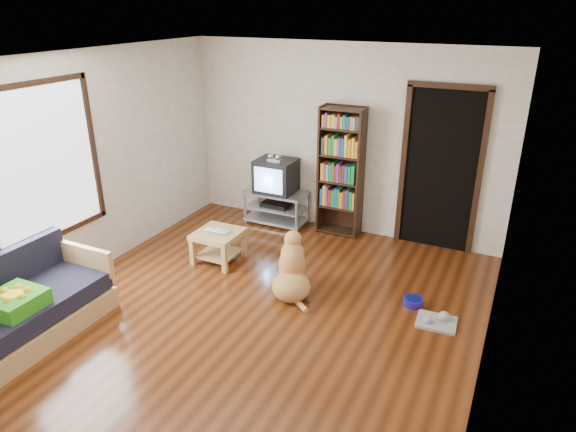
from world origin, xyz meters
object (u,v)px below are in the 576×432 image
at_px(bookshelf, 341,165).
at_px(sofa, 18,315).
at_px(tv_stand, 276,206).
at_px(laptop, 216,232).
at_px(coffee_table, 218,241).
at_px(green_cushion, 15,301).
at_px(dog, 292,272).
at_px(crt_tv, 277,175).
at_px(dog_bowl, 413,301).
at_px(grey_rag, 436,322).

relative_size(bookshelf, sofa, 1.00).
distance_m(tv_stand, sofa, 3.76).
bearing_deg(laptop, coffee_table, 90.31).
relative_size(laptop, sofa, 0.17).
height_order(green_cushion, dog, dog).
xyz_separation_m(crt_tv, coffee_table, (-0.12, -1.42, -0.46)).
xyz_separation_m(laptop, dog, (1.16, -0.25, -0.16)).
height_order(dog_bowl, tv_stand, tv_stand).
xyz_separation_m(grey_rag, sofa, (-3.64, -2.02, 0.25)).
height_order(crt_tv, dog, crt_tv).
relative_size(dog_bowl, dog, 0.28).
relative_size(grey_rag, dog, 0.52).
relative_size(tv_stand, crt_tv, 1.55).
bearing_deg(dog_bowl, bookshelf, 134.25).
relative_size(tv_stand, dog, 1.16).
distance_m(dog_bowl, sofa, 4.04).
height_order(bookshelf, dog, bookshelf).
xyz_separation_m(bookshelf, dog, (0.10, -1.77, -0.75)).
bearing_deg(dog, grey_rag, 2.51).
bearing_deg(dog, bookshelf, 93.20).
distance_m(crt_tv, bookshelf, 0.99).
bearing_deg(coffee_table, crt_tv, 85.37).
bearing_deg(laptop, grey_rag, -3.41).
bearing_deg(grey_rag, bookshelf, 135.21).
bearing_deg(grey_rag, coffee_table, 175.67).
height_order(crt_tv, bookshelf, bookshelf).
xyz_separation_m(tv_stand, bookshelf, (0.95, 0.09, 0.73)).
bearing_deg(dog, laptop, 167.82).
xyz_separation_m(green_cushion, laptop, (0.73, 2.27, -0.08)).
xyz_separation_m(sofa, dog, (2.02, 1.95, -0.01)).
bearing_deg(grey_rag, dog_bowl, 140.19).
relative_size(laptop, dog, 0.40).
relative_size(sofa, coffee_table, 3.27).
relative_size(grey_rag, tv_stand, 0.44).
xyz_separation_m(tv_stand, crt_tv, (0.00, 0.02, 0.47)).
bearing_deg(tv_stand, dog_bowl, -29.88).
bearing_deg(coffee_table, dog_bowl, 0.91).
relative_size(sofa, dog, 2.32).
distance_m(green_cushion, grey_rag, 4.12).
xyz_separation_m(green_cushion, coffee_table, (0.73, 2.30, -0.22)).
bearing_deg(green_cushion, bookshelf, 63.72).
bearing_deg(crt_tv, sofa, -104.93).
height_order(grey_rag, bookshelf, bookshelf).
distance_m(laptop, bookshelf, 1.95).
relative_size(tv_stand, bookshelf, 0.50).
distance_m(tv_stand, bookshelf, 1.20).
bearing_deg(sofa, dog_bowl, 34.23).
xyz_separation_m(dog_bowl, sofa, (-3.34, -2.27, 0.22)).
relative_size(green_cushion, grey_rag, 1.15).
xyz_separation_m(dog_bowl, coffee_table, (-2.48, -0.04, 0.24)).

